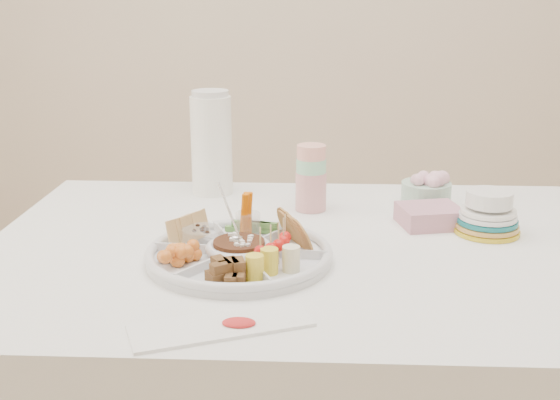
{
  "coord_description": "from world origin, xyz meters",
  "views": [
    {
      "loc": [
        -0.04,
        -1.46,
        1.3
      ],
      "look_at": [
        -0.1,
        -0.01,
        0.86
      ],
      "focal_mm": 45.0,
      "sensor_mm": 36.0,
      "label": 1
    }
  ],
  "objects_px": {
    "dining_table": "(324,395)",
    "plate_stack": "(488,214)",
    "party_tray": "(239,251)",
    "thermos": "(211,142)"
  },
  "relations": [
    {
      "from": "party_tray",
      "to": "thermos",
      "type": "relative_size",
      "value": 1.32
    },
    {
      "from": "party_tray",
      "to": "thermos",
      "type": "distance_m",
      "value": 0.54
    },
    {
      "from": "dining_table",
      "to": "party_tray",
      "type": "bearing_deg",
      "value": -149.69
    },
    {
      "from": "thermos",
      "to": "plate_stack",
      "type": "height_order",
      "value": "thermos"
    },
    {
      "from": "party_tray",
      "to": "thermos",
      "type": "xyz_separation_m",
      "value": [
        -0.13,
        0.51,
        0.12
      ]
    },
    {
      "from": "thermos",
      "to": "plate_stack",
      "type": "relative_size",
      "value": 1.93
    },
    {
      "from": "dining_table",
      "to": "plate_stack",
      "type": "distance_m",
      "value": 0.57
    },
    {
      "from": "party_tray",
      "to": "dining_table",
      "type": "bearing_deg",
      "value": 30.31
    },
    {
      "from": "dining_table",
      "to": "party_tray",
      "type": "height_order",
      "value": "party_tray"
    },
    {
      "from": "dining_table",
      "to": "thermos",
      "type": "bearing_deg",
      "value": 127.56
    }
  ]
}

